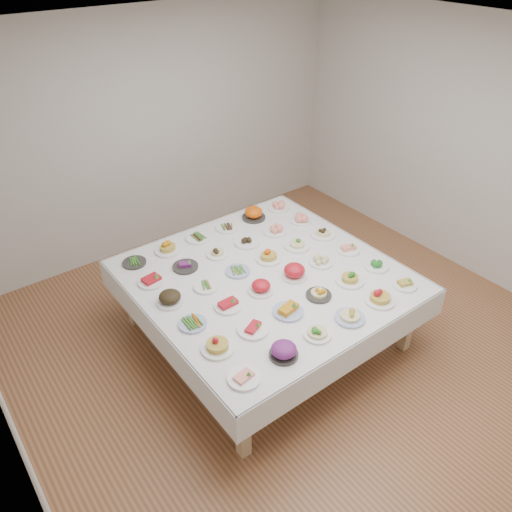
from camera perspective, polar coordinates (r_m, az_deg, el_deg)
room_envelope at (r=4.06m, az=4.87°, el=9.61°), size 5.02×5.02×2.81m
display_table at (r=4.70m, az=1.11°, el=-2.77°), size 2.32×2.32×0.75m
dish_0 at (r=3.69m, az=-1.40°, el=-13.57°), size 0.24×0.24×0.09m
dish_1 at (r=3.83m, az=3.20°, el=-10.59°), size 0.22×0.22×0.14m
dish_2 at (r=4.02m, az=7.06°, el=-8.40°), size 0.22×0.22×0.13m
dish_3 at (r=4.21m, az=10.73°, el=-6.50°), size 0.25×0.25×0.13m
dish_4 at (r=4.44m, az=14.05°, el=-4.33°), size 0.26×0.26×0.16m
dish_5 at (r=4.70m, az=16.65°, el=-2.98°), size 0.22×0.22×0.09m
dish_6 at (r=3.88m, az=-4.44°, el=-9.83°), size 0.26×0.26×0.15m
dish_7 at (r=4.05m, az=-0.33°, el=-8.10°), size 0.25×0.25×0.10m
dish_8 at (r=4.21m, az=3.72°, el=-5.94°), size 0.26×0.26×0.12m
dish_9 at (r=4.41m, az=7.21°, el=-4.05°), size 0.22×0.22×0.12m
dish_10 at (r=4.61m, az=10.71°, el=-2.30°), size 0.25×0.25×0.14m
dish_11 at (r=4.87m, az=13.55°, el=-0.92°), size 0.23×0.23×0.09m
dish_12 at (r=4.14m, az=-7.25°, el=-7.59°), size 0.23×0.23×0.05m
dish_13 at (r=4.27m, az=-3.22°, el=-5.39°), size 0.24×0.24×0.10m
dish_14 at (r=4.42m, az=0.57°, el=-3.43°), size 0.23×0.23×0.13m
dish_15 at (r=4.60m, az=4.42°, el=-1.68°), size 0.27×0.27×0.15m
dish_16 at (r=4.82m, az=7.49°, el=-0.40°), size 0.22×0.22×0.10m
dish_17 at (r=5.05m, az=10.51°, el=0.86°), size 0.23×0.23×0.09m
dish_18 at (r=4.35m, az=-9.83°, el=-4.50°), size 0.27×0.27×0.15m
dish_19 at (r=4.52m, az=-5.70°, el=-3.39°), size 0.23×0.23×0.05m
dish_20 at (r=4.68m, az=-2.08°, el=-1.70°), size 0.23×0.23×0.05m
dish_21 at (r=4.82m, az=1.47°, el=0.16°), size 0.25×0.25×0.14m
dish_22 at (r=5.03m, az=4.74°, el=1.59°), size 0.26×0.26×0.13m
dish_23 at (r=5.25m, az=7.67°, el=2.82°), size 0.25×0.25×0.12m
dish_24 at (r=4.63m, az=-11.90°, el=-2.48°), size 0.25×0.25×0.12m
dish_25 at (r=4.78m, az=-8.09°, el=-1.00°), size 0.24×0.24×0.09m
dish_26 at (r=4.91m, az=-4.43°, el=0.60°), size 0.22×0.22×0.12m
dish_27 at (r=5.08m, az=-1.03°, el=1.78°), size 0.25×0.25×0.09m
dish_28 at (r=5.26m, az=2.20°, el=3.19°), size 0.25×0.25×0.11m
dish_29 at (r=5.48m, az=5.16°, el=4.39°), size 0.23×0.23×0.11m
dish_30 at (r=4.94m, az=-13.74°, el=-0.67°), size 0.22×0.22×0.05m
dish_31 at (r=5.02m, az=-10.07°, el=1.19°), size 0.26×0.26×0.15m
dish_32 at (r=5.20m, az=-6.59°, el=2.17°), size 0.26×0.26×0.06m
dish_33 at (r=5.35m, az=-3.29°, el=3.29°), size 0.24×0.24×0.05m
dish_34 at (r=5.51m, az=-0.27°, el=4.96°), size 0.27×0.27×0.15m
dish_35 at (r=5.71m, az=2.62°, el=5.75°), size 0.22×0.22×0.10m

